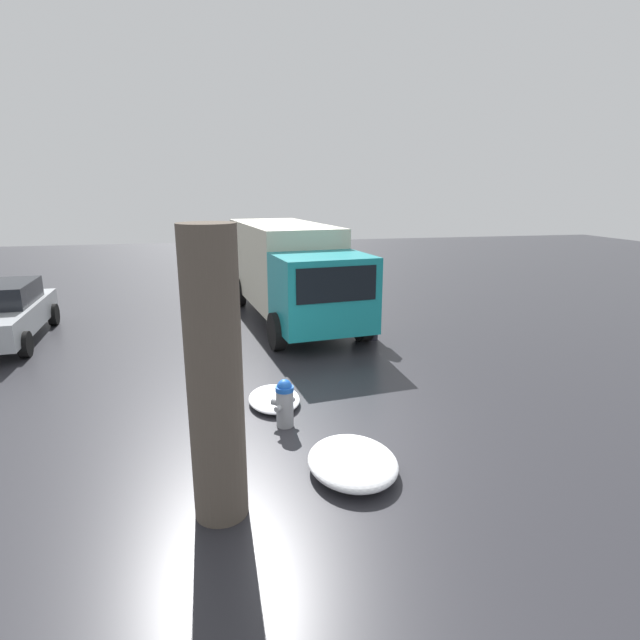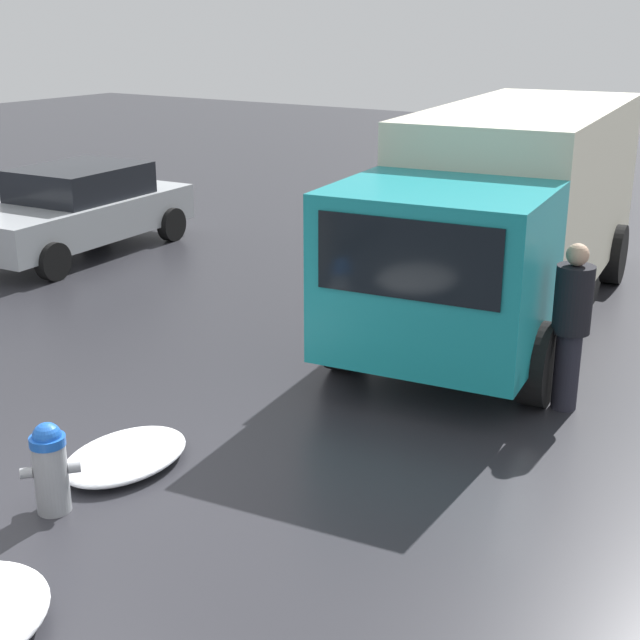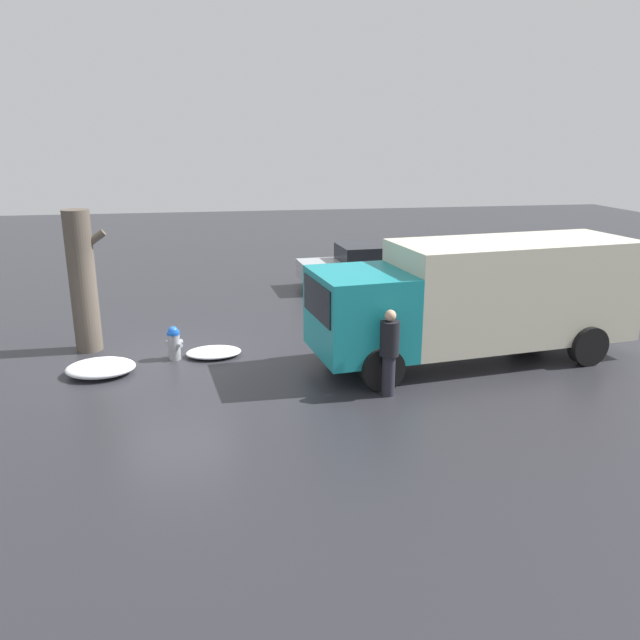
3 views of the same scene
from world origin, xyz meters
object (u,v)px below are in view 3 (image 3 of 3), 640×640
parked_car (365,266)px  delivery_truck (480,296)px  tree_trunk (83,281)px  fire_hydrant (174,342)px  pedestrian (389,349)px

parked_car → delivery_truck: bearing=-177.6°
tree_trunk → delivery_truck: tree_trunk is taller
fire_hydrant → pedestrian: 5.18m
fire_hydrant → delivery_truck: size_ratio=0.10×
fire_hydrant → parked_car: 8.74m
delivery_truck → parked_car: delivery_truck is taller
fire_hydrant → tree_trunk: tree_trunk is taller
tree_trunk → pedestrian: bearing=-31.6°
tree_trunk → parked_car: bearing=32.9°
parked_car → tree_trunk: bearing=119.0°
fire_hydrant → delivery_truck: delivery_truck is taller
tree_trunk → parked_car: (8.11, 5.25, -0.95)m
fire_hydrant → parked_car: size_ratio=0.18×
delivery_truck → pedestrian: size_ratio=4.32×
fire_hydrant → delivery_truck: (6.89, -1.14, 1.10)m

